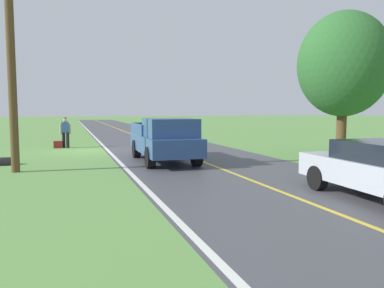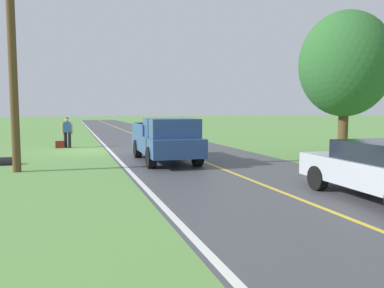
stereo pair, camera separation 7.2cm
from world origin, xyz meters
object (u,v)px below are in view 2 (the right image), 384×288
at_px(hitchhiker_walking, 67,130).
at_px(tree_far_side_near, 345,64).
at_px(utility_pole_roadside, 12,57).
at_px(suitcase_carried, 60,144).
at_px(pickup_truck_passing, 166,139).

xyz_separation_m(hitchhiker_walking, tree_far_side_near, (-11.78, 8.56, 3.16)).
bearing_deg(utility_pole_roadside, tree_far_side_near, 178.93).
distance_m(suitcase_carried, pickup_truck_passing, 8.66).
relative_size(tree_far_side_near, utility_pole_roadside, 0.82).
distance_m(pickup_truck_passing, utility_pole_roadside, 6.36).
distance_m(hitchhiker_walking, tree_far_side_near, 14.90).
height_order(hitchhiker_walking, tree_far_side_near, tree_far_side_near).
xyz_separation_m(suitcase_carried, tree_far_side_near, (-12.20, 8.49, 3.94)).
distance_m(suitcase_carried, tree_far_side_near, 15.38).
xyz_separation_m(tree_far_side_near, utility_pole_roadside, (13.41, -0.25, -0.18)).
xyz_separation_m(suitcase_carried, pickup_truck_passing, (-4.34, 7.45, 0.76)).
height_order(hitchhiker_walking, utility_pole_roadside, utility_pole_roadside).
bearing_deg(utility_pole_roadside, pickup_truck_passing, -171.88).
bearing_deg(utility_pole_roadside, suitcase_carried, -98.36).
bearing_deg(hitchhiker_walking, pickup_truck_passing, 117.53).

